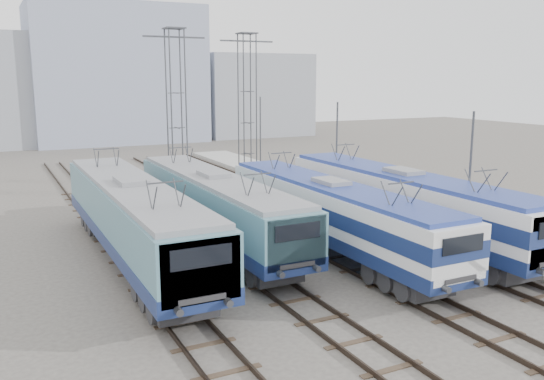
{
  "coord_description": "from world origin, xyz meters",
  "views": [
    {
      "loc": [
        -12.53,
        -18.57,
        8.58
      ],
      "look_at": [
        0.23,
        7.0,
        2.99
      ],
      "focal_mm": 38.0,
      "sensor_mm": 36.0,
      "label": 1
    }
  ],
  "objects": [
    {
      "name": "locomotive_far_right",
      "position": [
        6.75,
        4.58,
        2.33
      ],
      "size": [
        2.88,
        18.23,
        3.43
      ],
      "color": "navy",
      "rests_on": "ground"
    },
    {
      "name": "safety_cone",
      "position": [
        9.2,
        0.34,
        0.57
      ],
      "size": [
        0.32,
        0.32,
        0.53
      ],
      "primitive_type": "cone",
      "color": "#F93B09",
      "rests_on": "platform"
    },
    {
      "name": "mast_front",
      "position": [
        8.6,
        2.0,
        3.5
      ],
      "size": [
        0.12,
        0.12,
        7.0
      ],
      "primitive_type": "cylinder",
      "color": "#3F4247",
      "rests_on": "ground"
    },
    {
      "name": "mast_mid",
      "position": [
        8.6,
        14.0,
        3.5
      ],
      "size": [
        0.12,
        0.12,
        7.0
      ],
      "primitive_type": "cylinder",
      "color": "#3F4247",
      "rests_on": "ground"
    },
    {
      "name": "platform",
      "position": [
        10.2,
        8.0,
        0.15
      ],
      "size": [
        4.0,
        70.0,
        0.3
      ],
      "primitive_type": "cube",
      "color": "#9E9E99",
      "rests_on": "ground"
    },
    {
      "name": "catenary_tower_west",
      "position": [
        0.0,
        22.0,
        6.64
      ],
      "size": [
        4.5,
        1.2,
        12.0
      ],
      "color": "#3F4247",
      "rests_on": "ground"
    },
    {
      "name": "ground",
      "position": [
        0.0,
        0.0,
        0.0
      ],
      "size": [
        160.0,
        160.0,
        0.0
      ],
      "primitive_type": "plane",
      "color": "#514C47"
    },
    {
      "name": "building_center",
      "position": [
        4.0,
        62.0,
        9.0
      ],
      "size": [
        22.0,
        14.0,
        18.0
      ],
      "primitive_type": "cube",
      "color": "#8D96B0",
      "rests_on": "ground"
    },
    {
      "name": "mast_rear",
      "position": [
        8.6,
        26.0,
        3.5
      ],
      "size": [
        0.12,
        0.12,
        7.0
      ],
      "primitive_type": "cylinder",
      "color": "#3F4247",
      "rests_on": "ground"
    },
    {
      "name": "locomotive_far_left",
      "position": [
        -6.75,
        7.23,
        2.34
      ],
      "size": [
        2.99,
        18.87,
        3.55
      ],
      "color": "navy",
      "rests_on": "ground"
    },
    {
      "name": "building_east",
      "position": [
        24.0,
        62.0,
        6.0
      ],
      "size": [
        16.0,
        12.0,
        12.0
      ],
      "primitive_type": "cube",
      "color": "#8C919C",
      "rests_on": "ground"
    },
    {
      "name": "locomotive_center_right",
      "position": [
        2.25,
        4.46,
        2.23
      ],
      "size": [
        2.76,
        17.42,
        3.27
      ],
      "color": "navy",
      "rests_on": "ground"
    },
    {
      "name": "catenary_tower_east",
      "position": [
        6.5,
        24.0,
        6.64
      ],
      "size": [
        4.5,
        1.2,
        12.0
      ],
      "color": "#3F4247",
      "rests_on": "ground"
    },
    {
      "name": "locomotive_center_left",
      "position": [
        -2.25,
        8.53,
        2.22
      ],
      "size": [
        2.82,
        17.79,
        3.35
      ],
      "color": "navy",
      "rests_on": "ground"
    }
  ]
}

